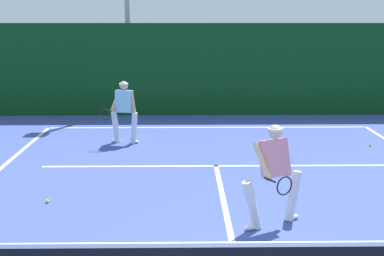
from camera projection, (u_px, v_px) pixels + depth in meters
name	position (u px, v px, depth m)	size (l,w,h in m)	color
court_line_baseline_far	(208.00, 127.00, 16.20)	(9.54, 0.10, 0.01)	white
court_line_service	(216.00, 166.00, 12.10)	(7.78, 0.10, 0.01)	white
court_line_centre	(227.00, 218.00, 9.02)	(0.10, 6.40, 0.01)	white
player_near	(274.00, 171.00, 8.53)	(1.10, 1.09, 1.66)	silver
player_far	(124.00, 109.00, 14.08)	(0.96, 0.90, 1.65)	silver
tennis_ball	(370.00, 145.00, 13.89)	(0.07, 0.07, 0.07)	#D1E033
tennis_ball_extra	(47.00, 201.00, 9.72)	(0.07, 0.07, 0.07)	#D1E033
back_fence_windscreen	(205.00, 70.00, 17.91)	(21.10, 0.12, 3.05)	#0D3C17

